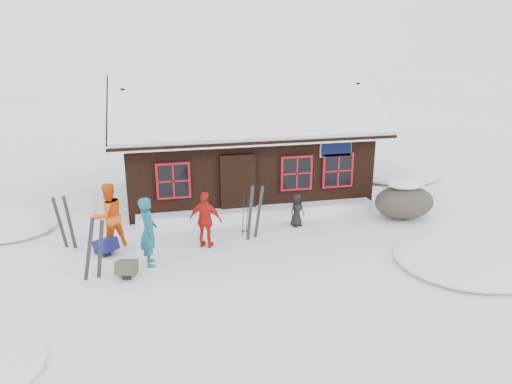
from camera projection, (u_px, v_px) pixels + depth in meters
ground at (222, 251)px, 13.52m from camera, size 120.00×120.00×0.00m
mountain_hut at (242, 150)px, 17.95m from camera, size 8.90×6.09×4.42m
snow_drift at (258, 213)px, 15.86m from camera, size 7.60×0.60×0.35m
snow_mounds at (265, 222)px, 15.59m from camera, size 20.60×13.20×0.48m
skier_teal at (148, 231)px, 12.52m from camera, size 0.48×0.69×1.81m
skier_orange_left at (109, 216)px, 13.52m from camera, size 1.12×1.05×1.84m
skier_orange_right at (206, 220)px, 13.56m from camera, size 1.01×0.77×1.59m
skier_crouched at (297, 210)px, 15.11m from camera, size 0.58×0.49×1.01m
boulder at (404, 201)px, 15.76m from camera, size 1.90×1.43×1.12m
ski_pair_left at (95, 250)px, 11.80m from camera, size 0.64×0.26×1.62m
ski_pair_mid at (65, 223)px, 13.52m from camera, size 0.52×0.16×1.55m
ski_pair_right at (254, 213)px, 14.16m from camera, size 0.55×0.19×1.62m
ski_poles at (245, 216)px, 14.53m from camera, size 0.21×0.10×1.17m
backpack_blue at (106, 248)px, 13.34m from camera, size 0.72×0.77×0.33m
backpack_olive at (127, 270)px, 12.12m from camera, size 0.56×0.67×0.32m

